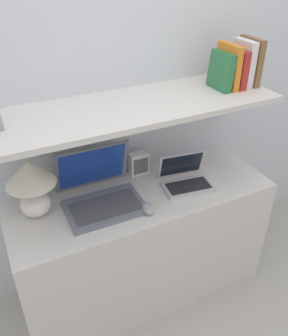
% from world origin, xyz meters
% --- Properties ---
extents(ground_plane, '(12.00, 12.00, 0.00)m').
position_xyz_m(ground_plane, '(0.00, 0.00, 0.00)').
color(ground_plane, '#B2AD9E').
extents(wall_back, '(6.00, 0.05, 2.40)m').
position_xyz_m(wall_back, '(0.00, 0.57, 1.20)').
color(wall_back, silver).
rests_on(wall_back, ground_plane).
extents(desk, '(1.40, 0.51, 0.73)m').
position_xyz_m(desk, '(0.00, 0.25, 0.37)').
color(desk, silver).
rests_on(desk, ground_plane).
extents(back_riser, '(1.40, 0.04, 1.18)m').
position_xyz_m(back_riser, '(0.00, 0.53, 0.59)').
color(back_riser, silver).
rests_on(back_riser, ground_plane).
extents(shelf, '(1.40, 0.46, 0.03)m').
position_xyz_m(shelf, '(0.00, 0.32, 1.20)').
color(shelf, silver).
rests_on(shelf, back_riser).
extents(table_lamp, '(0.23, 0.23, 0.30)m').
position_xyz_m(table_lamp, '(-0.53, 0.33, 0.92)').
color(table_lamp, white).
rests_on(table_lamp, desk).
extents(laptop_large, '(0.39, 0.35, 0.28)m').
position_xyz_m(laptop_large, '(-0.22, 0.28, 0.79)').
color(laptop_large, slate).
rests_on(laptop_large, desk).
extents(laptop_small, '(0.29, 0.24, 0.17)m').
position_xyz_m(laptop_small, '(0.25, 0.22, 0.77)').
color(laptop_small, silver).
rests_on(laptop_small, desk).
extents(computer_mouse, '(0.08, 0.11, 0.04)m').
position_xyz_m(computer_mouse, '(-0.04, 0.11, 0.75)').
color(computer_mouse, '#99999E').
rests_on(computer_mouse, desk).
extents(router_box, '(0.11, 0.06, 0.13)m').
position_xyz_m(router_box, '(0.07, 0.44, 0.80)').
color(router_box, white).
rests_on(router_box, desk).
extents(book_brown, '(0.03, 0.17, 0.24)m').
position_xyz_m(book_brown, '(0.65, 0.32, 1.33)').
color(book_brown, brown).
rests_on(book_brown, shelf).
extents(book_white, '(0.04, 0.15, 0.23)m').
position_xyz_m(book_white, '(0.61, 0.32, 1.33)').
color(book_white, silver).
rests_on(book_white, shelf).
extents(book_red, '(0.04, 0.18, 0.19)m').
position_xyz_m(book_red, '(0.56, 0.32, 1.31)').
color(book_red, '#A82823').
rests_on(book_red, shelf).
extents(book_orange, '(0.03, 0.17, 0.22)m').
position_xyz_m(book_orange, '(0.52, 0.32, 1.32)').
color(book_orange, orange).
rests_on(book_orange, shelf).
extents(book_green, '(0.06, 0.16, 0.19)m').
position_xyz_m(book_green, '(0.48, 0.32, 1.31)').
color(book_green, '#2D7042').
rests_on(book_green, shelf).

